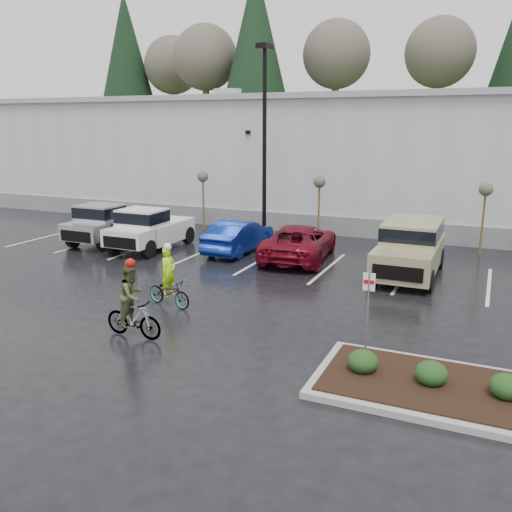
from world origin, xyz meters
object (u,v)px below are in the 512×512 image
at_px(lamppost, 264,123).
at_px(car_red, 299,242).
at_px(sapling_east, 486,193).
at_px(cyclist_olive, 133,309).
at_px(car_blue, 239,236).
at_px(sapling_west, 203,180).
at_px(pickup_white, 154,227).
at_px(suv_tan, 409,250).
at_px(fire_lane_sign, 368,303).
at_px(cyclist_hivis, 169,286).
at_px(pickup_silver, 113,222).
at_px(sapling_mid, 319,185).

relative_size(lamppost, car_red, 1.71).
height_order(sapling_east, cyclist_olive, sapling_east).
xyz_separation_m(lamppost, car_blue, (-0.01, -2.90, -4.95)).
bearing_deg(lamppost, sapling_west, 165.96).
height_order(pickup_white, suv_tan, suv_tan).
bearing_deg(pickup_white, car_blue, 11.74).
xyz_separation_m(suv_tan, cyclist_olive, (-5.89, -9.25, -0.21)).
xyz_separation_m(lamppost, sapling_east, (10.00, 1.00, -2.96)).
relative_size(fire_lane_sign, suv_tan, 0.43).
xyz_separation_m(sapling_west, sapling_east, (14.00, 0.00, 0.00)).
relative_size(fire_lane_sign, cyclist_hivis, 1.07).
relative_size(sapling_east, car_red, 0.59).
relative_size(pickup_silver, pickup_white, 1.00).
distance_m(sapling_east, fire_lane_sign, 13.06).
height_order(sapling_west, car_red, sapling_west).
bearing_deg(lamppost, sapling_mid, 21.80).
xyz_separation_m(sapling_east, car_red, (-7.07, -4.04, -1.98)).
bearing_deg(car_blue, sapling_west, -43.25).
relative_size(sapling_west, fire_lane_sign, 1.45).
relative_size(pickup_silver, cyclist_hivis, 2.52).
bearing_deg(cyclist_olive, suv_tan, -31.06).
relative_size(sapling_west, pickup_white, 0.62).
xyz_separation_m(sapling_east, cyclist_olive, (-8.27, -14.10, -1.91)).
height_order(sapling_west, fire_lane_sign, sapling_west).
height_order(sapling_mid, suv_tan, sapling_mid).
distance_m(pickup_silver, cyclist_hivis, 10.53).
height_order(lamppost, sapling_mid, lamppost).
height_order(sapling_mid, pickup_silver, sapling_mid).
relative_size(sapling_east, suv_tan, 0.63).
bearing_deg(car_red, lamppost, -52.32).
bearing_deg(cyclist_olive, sapling_mid, -1.70).
xyz_separation_m(lamppost, fire_lane_sign, (7.80, -11.80, -4.28)).
bearing_deg(sapling_west, cyclist_olive, -67.89).
height_order(lamppost, car_blue, lamppost).
xyz_separation_m(car_blue, cyclist_hivis, (1.20, -7.60, -0.09)).
distance_m(sapling_west, sapling_mid, 6.50).
bearing_deg(sapling_west, cyclist_hivis, -65.71).
bearing_deg(sapling_east, sapling_west, 180.00).
distance_m(pickup_silver, pickup_white, 2.65).
bearing_deg(cyclist_olive, car_blue, 11.10).
bearing_deg(pickup_white, sapling_west, 90.32).
relative_size(pickup_white, cyclist_olive, 2.34).
distance_m(cyclist_hivis, cyclist_olive, 2.67).
bearing_deg(fire_lane_sign, suv_tan, 91.28).
distance_m(lamppost, car_blue, 5.74).
height_order(sapling_west, cyclist_olive, sapling_west).
height_order(sapling_mid, cyclist_hivis, sapling_mid).
distance_m(suv_tan, cyclist_hivis, 9.26).
distance_m(pickup_white, car_blue, 4.05).
height_order(fire_lane_sign, car_blue, fire_lane_sign).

